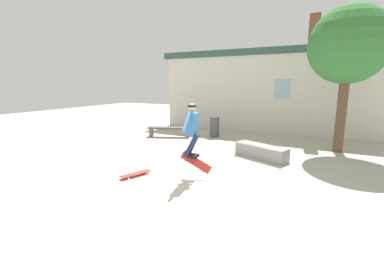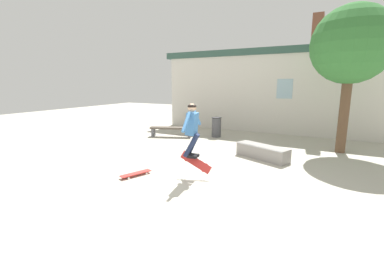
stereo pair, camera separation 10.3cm
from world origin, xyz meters
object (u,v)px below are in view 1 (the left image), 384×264
object	(u,v)px
tree_right	(349,46)
skater	(192,126)
skateboard_resting	(136,174)
park_bench	(169,130)
skate_ledge	(261,152)
skateboard_flipping	(196,162)
trash_bin	(215,127)

from	to	relation	value
tree_right	skater	xyz separation A→B (m)	(-3.49, -4.71, -2.27)
tree_right	skateboard_resting	xyz separation A→B (m)	(-4.88, -5.28, -3.57)
park_bench	skater	world-z (taller)	skater
skate_ledge	park_bench	bearing A→B (deg)	-176.65
skateboard_flipping	skateboard_resting	size ratio (longest dim) A/B	0.99
trash_bin	skateboard_flipping	xyz separation A→B (m)	(1.51, -5.05, -0.07)
park_bench	skate_ledge	size ratio (longest dim) A/B	1.07
skater	skateboard_resting	distance (m)	1.99
skate_ledge	skateboard_flipping	size ratio (longest dim) A/B	2.14
trash_bin	skateboard_resting	size ratio (longest dim) A/B	1.05
skater	skateboard_flipping	size ratio (longest dim) A/B	1.61
skateboard_resting	skater	bearing A→B (deg)	-46.58
skateboard_flipping	park_bench	bearing A→B (deg)	124.93
skateboard_resting	tree_right	bearing A→B (deg)	-21.58
skater	skateboard_flipping	world-z (taller)	skater
skateboard_flipping	skateboard_resting	xyz separation A→B (m)	(-1.45, -0.65, -0.34)
skateboard_flipping	skateboard_resting	distance (m)	1.63
skate_ledge	skater	bearing A→B (deg)	-91.97
tree_right	park_bench	size ratio (longest dim) A/B	2.55
park_bench	trash_bin	size ratio (longest dim) A/B	2.15
park_bench	skater	distance (m)	5.44
tree_right	skater	world-z (taller)	tree_right
tree_right	skateboard_resting	size ratio (longest dim) A/B	5.75
trash_bin	skateboard_resting	bearing A→B (deg)	-89.45
park_bench	skate_ledge	xyz separation A→B (m)	(4.50, -1.58, -0.12)
park_bench	skate_ledge	distance (m)	4.77
tree_right	skate_ledge	distance (m)	4.61
skater	trash_bin	bearing A→B (deg)	97.95
trash_bin	tree_right	bearing A→B (deg)	-4.89
park_bench	tree_right	bearing A→B (deg)	-16.07
skate_ledge	skateboard_flipping	distance (m)	2.79
skater	skateboard_flipping	distance (m)	0.97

